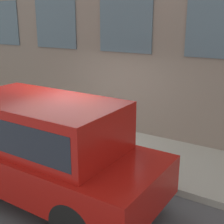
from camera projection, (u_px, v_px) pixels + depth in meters
name	position (u px, v px, depth m)	size (l,w,h in m)	color
ground_plane	(74.00, 164.00, 7.24)	(80.00, 80.00, 0.00)	#47474C
sidewalk	(102.00, 145.00, 8.14)	(2.31, 60.00, 0.14)	#9E9B93
fire_hydrant	(102.00, 138.00, 7.41)	(0.35, 0.46, 0.70)	#2D7260
person	(122.00, 124.00, 7.24)	(0.30, 0.20, 1.25)	#726651
parked_truck_red_near	(40.00, 143.00, 5.62)	(1.81, 4.75, 1.90)	black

